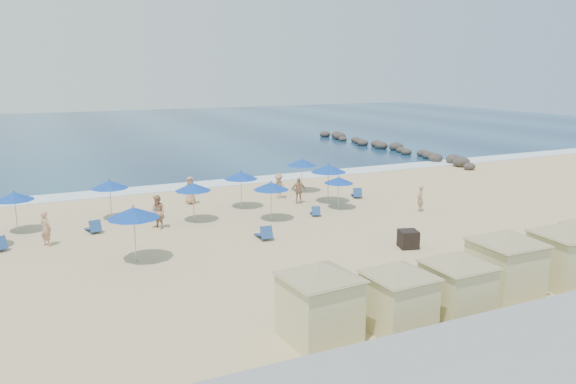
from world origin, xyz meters
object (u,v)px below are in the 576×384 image
(cabana_4, at_px, (566,245))
(umbrella_8, at_px, (302,162))
(umbrella_5, at_px, (271,186))
(beachgoer_2, at_px, (298,190))
(umbrella_9, at_px, (328,168))
(beachgoer_3, at_px, (279,186))
(beachgoer_5, at_px, (420,199))
(umbrella_4, at_px, (193,187))
(rock_jetty, at_px, (386,147))
(cabana_3, at_px, (506,254))
(beachgoer_4, at_px, (190,190))
(cabana_0, at_px, (319,291))
(umbrella_2, at_px, (133,213))
(umbrella_6, at_px, (241,175))
(cabana_1, at_px, (399,287))
(beachgoer_1, at_px, (158,212))
(trash_bin, at_px, (408,239))
(beachgoer_0, at_px, (46,229))
(umbrella_3, at_px, (110,184))
(umbrella_7, at_px, (339,180))
(cabana_2, at_px, (457,276))

(cabana_4, bearing_deg, umbrella_8, 94.31)
(umbrella_5, bearing_deg, beachgoer_2, 43.23)
(cabana_4, distance_m, umbrella_9, 16.28)
(beachgoer_3, relative_size, beachgoer_5, 1.05)
(umbrella_4, bearing_deg, rock_jetty, 35.59)
(cabana_3, relative_size, beachgoer_4, 2.64)
(beachgoer_2, xyz_separation_m, beachgoer_5, (5.64, -5.04, -0.04))
(cabana_0, relative_size, cabana_3, 0.97)
(umbrella_2, bearing_deg, beachgoer_2, 30.81)
(rock_jetty, relative_size, umbrella_6, 11.27)
(beachgoer_3, bearing_deg, cabana_0, -39.15)
(umbrella_4, xyz_separation_m, umbrella_5, (4.02, -1.63, -0.01))
(umbrella_5, bearing_deg, umbrella_8, 50.21)
(cabana_3, relative_size, umbrella_4, 2.03)
(cabana_1, height_order, beachgoer_4, cabana_1)
(umbrella_5, xyz_separation_m, beachgoer_1, (-6.14, 1.09, -1.08))
(cabana_0, relative_size, beachgoer_2, 2.73)
(umbrella_5, height_order, umbrella_9, umbrella_9)
(trash_bin, relative_size, beachgoer_0, 0.50)
(trash_bin, xyz_separation_m, umbrella_3, (-12.04, 11.46, 1.61))
(umbrella_7, height_order, beachgoer_4, umbrella_7)
(cabana_4, bearing_deg, beachgoer_0, 141.74)
(umbrella_4, bearing_deg, beachgoer_1, -165.82)
(umbrella_6, relative_size, beachgoer_4, 1.34)
(umbrella_4, bearing_deg, beachgoer_4, 76.59)
(umbrella_9, xyz_separation_m, beachgoer_3, (-2.32, 2.53, -1.40))
(umbrella_3, bearing_deg, umbrella_4, -31.11)
(cabana_3, relative_size, beachgoer_2, 2.80)
(cabana_1, relative_size, umbrella_8, 1.72)
(umbrella_7, relative_size, beachgoer_1, 1.13)
(beachgoer_0, bearing_deg, beachgoer_1, -119.55)
(umbrella_2, xyz_separation_m, umbrella_6, (7.77, 7.24, -0.21))
(umbrella_3, distance_m, umbrella_8, 13.24)
(rock_jetty, height_order, cabana_1, cabana_1)
(umbrella_8, height_order, beachgoer_5, umbrella_8)
(cabana_3, distance_m, beachgoer_1, 17.66)
(umbrella_8, bearing_deg, umbrella_2, -143.51)
(cabana_3, height_order, beachgoer_0, cabana_3)
(umbrella_4, bearing_deg, umbrella_5, -22.02)
(umbrella_6, bearing_deg, umbrella_2, -137.01)
(umbrella_6, xyz_separation_m, beachgoer_2, (3.73, -0.39, -1.22))
(umbrella_5, height_order, umbrella_7, umbrella_5)
(umbrella_5, height_order, beachgoer_2, umbrella_5)
(beachgoer_1, bearing_deg, trash_bin, 23.15)
(rock_jetty, bearing_deg, umbrella_8, -140.12)
(cabana_2, distance_m, beachgoer_1, 16.83)
(rock_jetty, distance_m, beachgoer_5, 26.30)
(umbrella_6, height_order, beachgoer_4, umbrella_6)
(umbrella_5, height_order, umbrella_8, umbrella_8)
(beachgoer_0, height_order, beachgoer_2, beachgoer_0)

